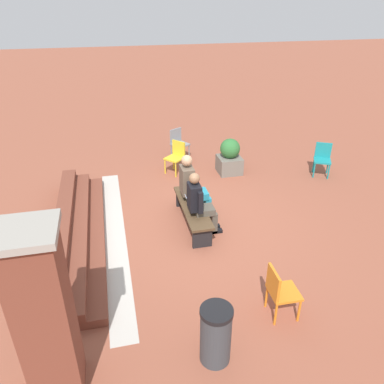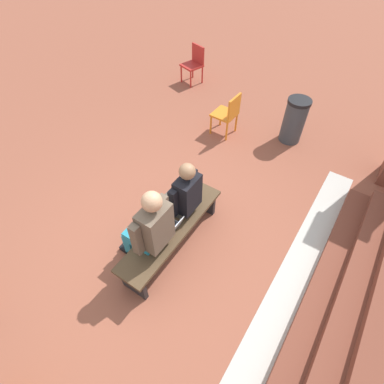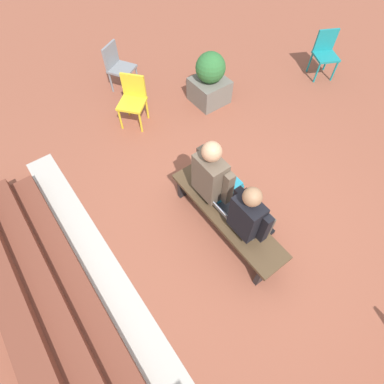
{
  "view_description": "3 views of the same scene",
  "coord_description": "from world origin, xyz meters",
  "px_view_note": "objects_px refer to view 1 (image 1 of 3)",
  "views": [
    {
      "loc": [
        -6.41,
        1.5,
        4.26
      ],
      "look_at": [
        -0.53,
        0.14,
        1.04
      ],
      "focal_mm": 35.0,
      "sensor_mm": 36.0,
      "label": 1
    },
    {
      "loc": [
        1.72,
        1.5,
        3.66
      ],
      "look_at": [
        -0.35,
        0.12,
        0.9
      ],
      "focal_mm": 28.0,
      "sensor_mm": 36.0,
      "label": 2
    },
    {
      "loc": [
        -1.31,
        1.5,
        3.67
      ],
      "look_at": [
        0.23,
        0.36,
        0.9
      ],
      "focal_mm": 28.0,
      "sensor_mm": 36.0,
      "label": 3
    }
  ],
  "objects_px": {
    "bench": "(193,210)",
    "litter_bin": "(216,335)",
    "laptop": "(191,202)",
    "planter": "(230,157)",
    "person_adult": "(192,185)",
    "plastic_chair_mid_courtyard": "(176,155)",
    "person_student": "(200,202)",
    "plastic_chair_near_bench_left": "(280,290)",
    "plastic_chair_by_pillar": "(178,142)",
    "plastic_chair_far_left": "(323,157)"
  },
  "relations": [
    {
      "from": "person_student",
      "to": "litter_bin",
      "type": "height_order",
      "value": "person_student"
    },
    {
      "from": "litter_bin",
      "to": "laptop",
      "type": "bearing_deg",
      "value": -7.6
    },
    {
      "from": "plastic_chair_far_left",
      "to": "litter_bin",
      "type": "xyz_separation_m",
      "value": [
        -4.82,
        4.3,
        -0.05
      ]
    },
    {
      "from": "bench",
      "to": "litter_bin",
      "type": "bearing_deg",
      "value": 172.07
    },
    {
      "from": "laptop",
      "to": "planter",
      "type": "relative_size",
      "value": 0.34
    },
    {
      "from": "plastic_chair_by_pillar",
      "to": "plastic_chair_mid_courtyard",
      "type": "height_order",
      "value": "same"
    },
    {
      "from": "bench",
      "to": "person_adult",
      "type": "distance_m",
      "value": 0.52
    },
    {
      "from": "plastic_chair_by_pillar",
      "to": "litter_bin",
      "type": "bearing_deg",
      "value": 172.74
    },
    {
      "from": "plastic_chair_by_pillar",
      "to": "litter_bin",
      "type": "relative_size",
      "value": 0.98
    },
    {
      "from": "person_adult",
      "to": "litter_bin",
      "type": "relative_size",
      "value": 1.65
    },
    {
      "from": "laptop",
      "to": "plastic_chair_near_bench_left",
      "type": "distance_m",
      "value": 2.82
    },
    {
      "from": "bench",
      "to": "plastic_chair_mid_courtyard",
      "type": "height_order",
      "value": "plastic_chair_mid_courtyard"
    },
    {
      "from": "plastic_chair_mid_courtyard",
      "to": "planter",
      "type": "xyz_separation_m",
      "value": [
        -0.34,
        -1.37,
        -0.04
      ]
    },
    {
      "from": "bench",
      "to": "litter_bin",
      "type": "relative_size",
      "value": 2.09
    },
    {
      "from": "bench",
      "to": "plastic_chair_near_bench_left",
      "type": "bearing_deg",
      "value": -166.17
    },
    {
      "from": "person_student",
      "to": "plastic_chair_far_left",
      "type": "xyz_separation_m",
      "value": [
        1.93,
        -3.79,
        -0.23
      ]
    },
    {
      "from": "person_student",
      "to": "plastic_chair_by_pillar",
      "type": "bearing_deg",
      "value": -5.15
    },
    {
      "from": "laptop",
      "to": "plastic_chair_far_left",
      "type": "bearing_deg",
      "value": -68.01
    },
    {
      "from": "bench",
      "to": "plastic_chair_mid_courtyard",
      "type": "bearing_deg",
      "value": -3.68
    },
    {
      "from": "plastic_chair_mid_courtyard",
      "to": "plastic_chair_near_bench_left",
      "type": "bearing_deg",
      "value": -174.67
    },
    {
      "from": "bench",
      "to": "planter",
      "type": "distance_m",
      "value": 2.74
    },
    {
      "from": "bench",
      "to": "planter",
      "type": "relative_size",
      "value": 1.91
    },
    {
      "from": "plastic_chair_mid_courtyard",
      "to": "person_student",
      "type": "bearing_deg",
      "value": 178.01
    },
    {
      "from": "laptop",
      "to": "plastic_chair_mid_courtyard",
      "type": "bearing_deg",
      "value": -4.03
    },
    {
      "from": "plastic_chair_near_bench_left",
      "to": "planter",
      "type": "distance_m",
      "value": 5.03
    },
    {
      "from": "person_student",
      "to": "plastic_chair_far_left",
      "type": "bearing_deg",
      "value": -62.96
    },
    {
      "from": "plastic_chair_mid_courtyard",
      "to": "planter",
      "type": "relative_size",
      "value": 0.89
    },
    {
      "from": "person_student",
      "to": "plastic_chair_by_pillar",
      "type": "distance_m",
      "value": 3.93
    },
    {
      "from": "person_student",
      "to": "plastic_chair_mid_courtyard",
      "type": "bearing_deg",
      "value": -1.99
    },
    {
      "from": "plastic_chair_mid_courtyard",
      "to": "litter_bin",
      "type": "xyz_separation_m",
      "value": [
        -5.82,
        0.62,
        -0.05
      ]
    },
    {
      "from": "laptop",
      "to": "litter_bin",
      "type": "distance_m",
      "value": 3.29
    },
    {
      "from": "person_adult",
      "to": "bench",
      "type": "bearing_deg",
      "value": 167.58
    },
    {
      "from": "plastic_chair_near_bench_left",
      "to": "plastic_chair_by_pillar",
      "type": "bearing_deg",
      "value": 2.22
    },
    {
      "from": "plastic_chair_far_left",
      "to": "litter_bin",
      "type": "bearing_deg",
      "value": 138.29
    },
    {
      "from": "litter_bin",
      "to": "person_adult",
      "type": "bearing_deg",
      "value": -8.35
    },
    {
      "from": "plastic_chair_far_left",
      "to": "litter_bin",
      "type": "height_order",
      "value": "litter_bin"
    },
    {
      "from": "bench",
      "to": "laptop",
      "type": "height_order",
      "value": "laptop"
    },
    {
      "from": "laptop",
      "to": "plastic_chair_far_left",
      "type": "distance_m",
      "value": 4.17
    },
    {
      "from": "person_adult",
      "to": "litter_bin",
      "type": "distance_m",
      "value": 3.59
    },
    {
      "from": "laptop",
      "to": "person_adult",
      "type": "bearing_deg",
      "value": -17.03
    },
    {
      "from": "laptop",
      "to": "plastic_chair_by_pillar",
      "type": "bearing_deg",
      "value": -6.94
    },
    {
      "from": "person_student",
      "to": "plastic_chair_far_left",
      "type": "height_order",
      "value": "person_student"
    },
    {
      "from": "plastic_chair_mid_courtyard",
      "to": "plastic_chair_far_left",
      "type": "bearing_deg",
      "value": -105.12
    },
    {
      "from": "bench",
      "to": "litter_bin",
      "type": "xyz_separation_m",
      "value": [
        -3.21,
        0.45,
        0.08
      ]
    },
    {
      "from": "bench",
      "to": "laptop",
      "type": "xyz_separation_m",
      "value": [
        0.05,
        0.01,
        0.15
      ]
    },
    {
      "from": "person_student",
      "to": "person_adult",
      "type": "xyz_separation_m",
      "value": [
        0.65,
        -0.01,
        0.04
      ]
    },
    {
      "from": "person_student",
      "to": "plastic_chair_near_bench_left",
      "type": "distance_m",
      "value": 2.45
    },
    {
      "from": "plastic_chair_far_left",
      "to": "planter",
      "type": "distance_m",
      "value": 2.41
    },
    {
      "from": "person_adult",
      "to": "plastic_chair_near_bench_left",
      "type": "xyz_separation_m",
      "value": [
        -3.02,
        -0.59,
        -0.27
      ]
    },
    {
      "from": "plastic_chair_far_left",
      "to": "laptop",
      "type": "bearing_deg",
      "value": 111.99
    }
  ]
}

